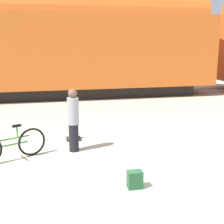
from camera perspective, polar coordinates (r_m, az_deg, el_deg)
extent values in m
plane|color=#B2A893|center=(6.69, 6.85, -11.30)|extent=(80.00, 80.00, 0.00)
cube|color=black|center=(15.73, -4.51, 4.03)|extent=(10.37, 2.35, 0.55)
cube|color=#CC5B1E|center=(15.54, -4.64, 11.13)|extent=(12.35, 3.13, 3.34)
cylinder|color=#CC5B1E|center=(15.58, -4.76, 17.29)|extent=(11.36, 2.97, 2.97)
cube|color=#4C4238|center=(15.08, -4.13, 2.60)|extent=(51.47, 0.07, 0.01)
cube|color=#4C4238|center=(16.48, -4.83, 3.49)|extent=(51.47, 0.07, 0.01)
torus|color=black|center=(7.80, -14.44, -5.30)|extent=(0.64, 0.34, 0.69)
cylinder|color=#338C38|center=(7.57, -18.19, -4.73)|extent=(0.85, 0.43, 0.04)
cylinder|color=#338C38|center=(7.61, -18.12, -5.75)|extent=(0.78, 0.40, 0.04)
cylinder|color=#338C38|center=(7.59, -16.96, -3.46)|extent=(0.04, 0.04, 0.29)
cube|color=black|center=(7.55, -17.03, -2.42)|extent=(0.21, 0.16, 0.05)
cylinder|color=black|center=(7.90, -7.00, -4.66)|extent=(0.24, 0.24, 0.70)
cylinder|color=gray|center=(7.72, -7.14, 0.20)|extent=(0.29, 0.29, 0.67)
sphere|color=brown|center=(7.64, -7.23, 3.45)|extent=(0.22, 0.22, 0.22)
cube|color=#235633|center=(6.05, 4.20, -12.21)|extent=(0.28, 0.20, 0.34)
cube|color=black|center=(8.91, -7.03, -4.88)|extent=(0.40, 0.40, 0.03)
cone|color=orange|center=(8.83, -7.07, -3.27)|extent=(0.32, 0.32, 0.55)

